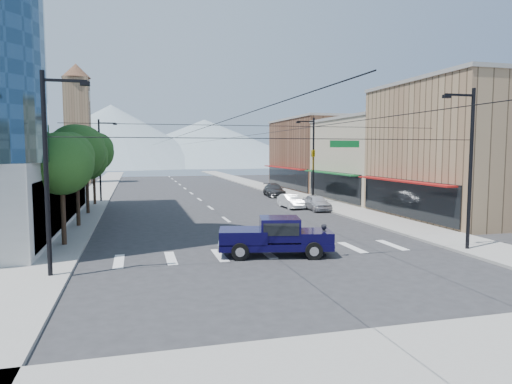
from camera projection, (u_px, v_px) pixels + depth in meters
The scene contains 22 objects.
ground at pixel (278, 259), 23.75m from camera, with size 160.00×160.00×0.00m, color #28282B.
sidewalk_left at pixel (97, 193), 59.19m from camera, with size 4.00×120.00×0.15m, color gray.
sidewalk_right at pixel (273, 189), 65.31m from camera, with size 4.00×120.00×0.15m, color gray.
sidewalk_cross at pixel (413, 358), 12.19m from camera, with size 28.00×4.00×0.15m, color gray.
shop_near at pixel (471, 152), 37.98m from camera, with size 12.00×14.00×11.00m, color #8C6B4C.
shop_mid at pixel (383, 161), 51.55m from camera, with size 12.00×14.00×9.00m, color tan.
shop_far at pixel (326, 155), 66.91m from camera, with size 12.00×18.00×10.00m, color brown.
clock_tower at pixel (78, 121), 78.27m from camera, with size 4.80×4.80×20.40m.
mountain_left at pixel (112, 136), 163.35m from camera, with size 80.00×80.00×22.00m, color gray.
mountain_right at pixel (205, 142), 182.07m from camera, with size 90.00×90.00×18.00m, color gray.
tree_near at pixel (64, 161), 26.35m from camera, with size 3.65×3.64×6.71m.
tree_midnear at pixel (78, 151), 33.03m from camera, with size 4.09×4.09×7.52m.
tree_midfar at pixel (88, 158), 39.83m from camera, with size 3.65×3.64×6.71m.
tree_far at pixel (95, 151), 46.51m from camera, with size 4.09×4.09×7.52m.
signal_rig at pixel (288, 170), 22.42m from camera, with size 21.80×0.20×9.00m.
lamp_pole_nw at pixel (101, 157), 49.47m from camera, with size 2.00×0.25×9.00m.
lamp_pole_ne at pixel (312, 157), 47.20m from camera, with size 2.00×0.25×9.00m.
pickup_truck at pixel (275, 236), 24.39m from camera, with size 6.40×3.39×2.06m.
pedestrian at pixel (325, 240), 24.37m from camera, with size 0.63×0.41×1.72m, color black.
parked_car_near at pixel (317, 202), 43.02m from camera, with size 1.75×4.34×1.48m, color silver.
parked_car_mid at pixel (291, 201), 44.71m from camera, with size 1.43×4.09×1.35m, color white.
parked_car_far at pixel (274, 190), 56.15m from camera, with size 2.13×5.24×1.52m, color #333336.
Camera 1 is at (-7.08, -22.27, 5.61)m, focal length 32.00 mm.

